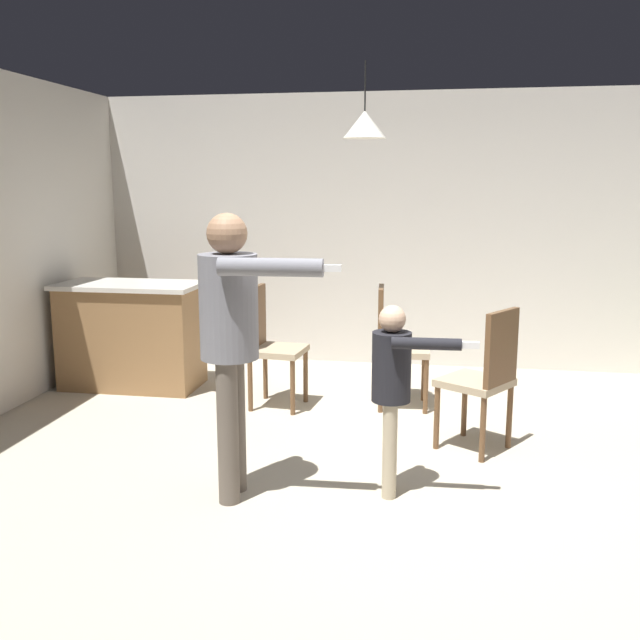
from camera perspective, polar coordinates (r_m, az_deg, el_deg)
name	(u,v)px	position (r m, az deg, el deg)	size (l,w,h in m)	color
ground	(385,494)	(4.36, 5.23, -13.77)	(7.68, 7.68, 0.00)	#B2A893
wall_back	(413,232)	(7.18, 7.50, 7.05)	(6.40, 0.10, 2.70)	beige
kitchen_counter	(132,335)	(6.62, -14.89, -1.16)	(1.26, 0.66, 0.95)	olive
person_adult	(232,325)	(4.04, -7.12, -0.42)	(0.83, 0.48, 1.66)	#60564C
person_child	(393,379)	(4.13, 5.90, -4.73)	(0.60, 0.33, 1.14)	tan
dining_chair_by_counter	(269,342)	(5.83, -4.09, -1.75)	(0.46, 0.46, 1.00)	brown
dining_chair_near_wall	(395,342)	(5.84, 6.01, -1.76)	(0.45, 0.45, 1.00)	brown
dining_chair_centre_back	(485,374)	(4.95, 13.10, -4.28)	(0.58, 0.58, 1.00)	brown
ceiling_light_pendant	(365,124)	(5.44, 3.62, 15.44)	(0.32, 0.32, 0.55)	silver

